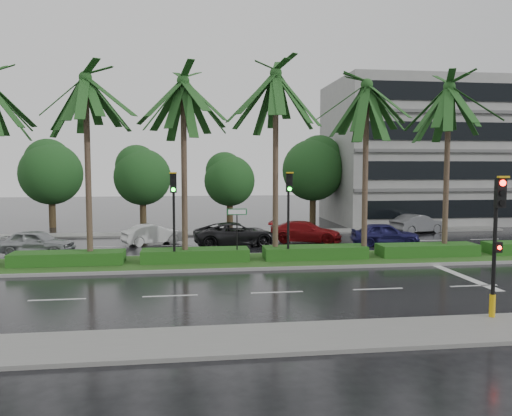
{
  "coord_description": "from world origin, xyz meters",
  "views": [
    {
      "loc": [
        -3.23,
        -23.31,
        4.74
      ],
      "look_at": [
        0.06,
        1.5,
        2.69
      ],
      "focal_mm": 35.0,
      "sensor_mm": 36.0,
      "label": 1
    }
  ],
  "objects": [
    {
      "name": "lane_markings",
      "position": [
        3.04,
        -0.43,
        0.01
      ],
      "size": [
        34.0,
        13.06,
        0.01
      ],
      "color": "silver",
      "rests_on": "ground"
    },
    {
      "name": "car_darkgrey",
      "position": [
        -0.5,
        6.49,
        0.71
      ],
      "size": [
        2.96,
        5.33,
        1.41
      ],
      "primitive_type": "imported",
      "rotation": [
        0.0,
        0.0,
        1.7
      ],
      "color": "black",
      "rests_on": "ground"
    },
    {
      "name": "car_silver",
      "position": [
        -11.5,
        4.71,
        0.68
      ],
      "size": [
        2.34,
        4.25,
        1.37
      ],
      "primitive_type": "imported",
      "rotation": [
        0.0,
        0.0,
        1.38
      ],
      "color": "#A0A4A7",
      "rests_on": "ground"
    },
    {
      "name": "car_blue",
      "position": [
        8.5,
        5.45,
        0.69
      ],
      "size": [
        2.12,
        4.22,
        1.38
      ],
      "primitive_type": "imported",
      "rotation": [
        0.0,
        0.0,
        1.45
      ],
      "color": "navy",
      "rests_on": "ground"
    },
    {
      "name": "signal_near",
      "position": [
        6.0,
        -9.39,
        2.5
      ],
      "size": [
        0.34,
        0.45,
        4.36
      ],
      "color": "black",
      "rests_on": "near_sidewalk"
    },
    {
      "name": "signal_median_left",
      "position": [
        -4.0,
        0.3,
        3.0
      ],
      "size": [
        0.34,
        0.42,
        4.36
      ],
      "color": "black",
      "rests_on": "median"
    },
    {
      "name": "palm_row",
      "position": [
        -1.25,
        1.02,
        8.24
      ],
      "size": [
        26.3,
        4.2,
        9.99
      ],
      "color": "#3E3123",
      "rests_on": "median"
    },
    {
      "name": "signal_median_right",
      "position": [
        1.5,
        0.3,
        3.0
      ],
      "size": [
        0.34,
        0.42,
        4.36
      ],
      "color": "black",
      "rests_on": "median"
    },
    {
      "name": "near_sidewalk",
      "position": [
        0.0,
        -10.2,
        0.06
      ],
      "size": [
        40.0,
        2.4,
        0.12
      ],
      "primitive_type": "cube",
      "color": "slate",
      "rests_on": "ground"
    },
    {
      "name": "bg_trees",
      "position": [
        1.0,
        17.59,
        4.49
      ],
      "size": [
        32.95,
        5.15,
        7.44
      ],
      "color": "#3A2C1A",
      "rests_on": "ground"
    },
    {
      "name": "car_grey",
      "position": [
        13.0,
        10.5,
        0.68
      ],
      "size": [
        2.71,
        4.38,
        1.36
      ],
      "primitive_type": "imported",
      "rotation": [
        0.0,
        0.0,
        1.9
      ],
      "color": "#4C4D50",
      "rests_on": "ground"
    },
    {
      "name": "median",
      "position": [
        0.0,
        1.0,
        0.08
      ],
      "size": [
        36.0,
        4.0,
        0.15
      ],
      "color": "gray",
      "rests_on": "ground"
    },
    {
      "name": "hedge",
      "position": [
        0.0,
        1.0,
        0.45
      ],
      "size": [
        35.2,
        1.4,
        0.6
      ],
      "color": "#194413",
      "rests_on": "median"
    },
    {
      "name": "building",
      "position": [
        17.0,
        18.0,
        6.0
      ],
      "size": [
        16.0,
        10.0,
        12.0
      ],
      "primitive_type": "cube",
      "color": "gray",
      "rests_on": "ground"
    },
    {
      "name": "car_white",
      "position": [
        -5.5,
        7.72,
        0.62
      ],
      "size": [
        2.74,
        3.95,
        1.23
      ],
      "primitive_type": "imported",
      "rotation": [
        0.0,
        0.0,
        2.0
      ],
      "color": "silver",
      "rests_on": "ground"
    },
    {
      "name": "car_red",
      "position": [
        4.0,
        7.35,
        0.66
      ],
      "size": [
        3.2,
        4.91,
        1.32
      ],
      "primitive_type": "imported",
      "rotation": [
        0.0,
        0.0,
        1.25
      ],
      "color": "maroon",
      "rests_on": "ground"
    },
    {
      "name": "ground",
      "position": [
        0.0,
        0.0,
        0.0
      ],
      "size": [
        120.0,
        120.0,
        0.0
      ],
      "primitive_type": "plane",
      "color": "black",
      "rests_on": "ground"
    },
    {
      "name": "street_sign",
      "position": [
        -1.0,
        0.48,
        2.12
      ],
      "size": [
        0.95,
        0.09,
        2.6
      ],
      "color": "black",
      "rests_on": "median"
    },
    {
      "name": "far_sidewalk",
      "position": [
        0.0,
        12.0,
        0.06
      ],
      "size": [
        40.0,
        2.0,
        0.12
      ],
      "primitive_type": "cube",
      "color": "slate",
      "rests_on": "ground"
    }
  ]
}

